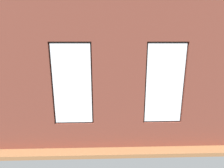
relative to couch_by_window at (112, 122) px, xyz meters
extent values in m
cube|color=#99663D|center=(-0.13, -2.13, -0.38)|extent=(6.64, 6.32, 0.10)
cube|color=brown|center=(-2.41, 0.65, 1.37)|extent=(1.50, 0.16, 3.39)
cube|color=brown|center=(-0.13, 0.65, 1.37)|extent=(1.20, 0.16, 3.39)
cube|color=brown|center=(2.14, 0.65, 1.37)|extent=(1.50, 0.16, 3.39)
cube|color=brown|center=(-1.20, 0.65, 0.00)|extent=(0.92, 0.16, 0.65)
cube|color=brown|center=(-1.20, 0.65, 2.65)|extent=(0.92, 0.16, 0.84)
cube|color=white|center=(-1.20, 0.69, 1.27)|extent=(0.86, 0.03, 1.85)
cube|color=#38281E|center=(-1.20, 0.63, 1.27)|extent=(0.92, 0.04, 1.91)
cube|color=brown|center=(0.93, 0.65, 0.00)|extent=(0.92, 0.16, 0.65)
cube|color=brown|center=(0.93, 0.65, 2.65)|extent=(0.92, 0.16, 0.84)
cube|color=white|center=(0.93, 0.69, 1.27)|extent=(0.86, 0.03, 1.85)
cube|color=#38281E|center=(0.93, 0.63, 1.27)|extent=(0.92, 0.04, 1.91)
cube|color=olive|center=(-0.13, 0.55, 0.29)|extent=(3.25, 0.24, 0.06)
cube|color=black|center=(-0.13, 0.56, 1.40)|extent=(0.47, 0.03, 0.59)
cube|color=orange|center=(-0.13, 0.54, 1.40)|extent=(0.41, 0.01, 0.53)
cube|color=silver|center=(2.84, -1.93, 1.37)|extent=(0.10, 5.32, 3.39)
cube|color=black|center=(0.00, -0.05, -0.12)|extent=(2.06, 0.85, 0.42)
cube|color=black|center=(0.00, 0.27, 0.28)|extent=(2.06, 0.24, 0.38)
cube|color=black|center=(-0.92, -0.05, 0.19)|extent=(0.22, 0.85, 0.24)
cube|color=black|center=(0.92, -0.05, 0.19)|extent=(0.22, 0.85, 0.24)
cube|color=#232326|center=(-0.40, -0.09, 0.15)|extent=(0.74, 0.65, 0.12)
cube|color=#232326|center=(0.40, -0.09, 0.15)|extent=(0.74, 0.65, 0.12)
cube|color=black|center=(-2.40, -1.58, -0.12)|extent=(0.93, 2.09, 0.42)
cube|color=black|center=(-2.73, -1.57, 0.28)|extent=(0.32, 2.06, 0.38)
cube|color=black|center=(-2.44, -2.50, 0.19)|extent=(0.86, 0.25, 0.24)
cube|color=black|center=(-2.37, -0.67, 0.19)|extent=(0.86, 0.25, 0.24)
cube|color=#232326|center=(-2.38, -1.99, 0.15)|extent=(0.67, 0.77, 0.12)
cube|color=#232326|center=(-2.35, -1.18, 0.15)|extent=(0.67, 0.77, 0.12)
cube|color=olive|center=(0.15, -2.25, 0.11)|extent=(1.47, 0.73, 0.04)
cube|color=olive|center=(-0.53, -2.56, -0.12)|extent=(0.07, 0.07, 0.42)
cube|color=olive|center=(0.82, -2.56, -0.12)|extent=(0.07, 0.07, 0.42)
cube|color=olive|center=(-0.53, -1.95, -0.12)|extent=(0.07, 0.07, 0.42)
cube|color=olive|center=(0.82, -1.95, -0.12)|extent=(0.07, 0.07, 0.42)
cylinder|color=#B23D38|center=(-0.26, -2.38, 0.18)|extent=(0.08, 0.08, 0.10)
cylinder|color=#B7333D|center=(0.15, -2.25, 0.17)|extent=(0.08, 0.08, 0.09)
cylinder|color=beige|center=(0.04, -2.15, 0.16)|extent=(0.10, 0.10, 0.07)
sphere|color=#337F38|center=(0.04, -2.15, 0.25)|extent=(0.12, 0.12, 0.12)
cube|color=#59595B|center=(0.59, -2.15, 0.14)|extent=(0.17, 0.14, 0.02)
cube|color=black|center=(2.54, -2.56, -0.08)|extent=(1.08, 0.42, 0.50)
cube|color=black|center=(2.54, -2.56, 0.20)|extent=(0.52, 0.20, 0.05)
cube|color=black|center=(2.54, -2.56, 0.25)|extent=(0.06, 0.04, 0.06)
cube|color=black|center=(2.54, -2.56, 0.65)|extent=(1.19, 0.04, 0.74)
cube|color=black|center=(2.54, -2.58, 0.65)|extent=(1.14, 0.01, 0.69)
cylinder|color=olive|center=(-0.03, -3.83, -0.19)|extent=(0.48, 0.48, 0.28)
ellipsoid|color=silver|center=(-0.03, -3.83, 0.14)|extent=(1.07, 1.07, 0.43)
ellipsoid|color=navy|center=(0.05, -3.83, 0.24)|extent=(0.44, 0.44, 0.18)
cylinder|color=gray|center=(1.37, 0.10, -0.16)|extent=(0.30, 0.30, 0.33)
cylinder|color=brown|center=(1.37, 0.10, 0.19)|extent=(0.05, 0.05, 0.38)
cone|color=#3D8E42|center=(1.51, 0.11, 0.61)|extent=(0.40, 0.15, 0.52)
cone|color=#3D8E42|center=(1.47, 0.24, 0.59)|extent=(0.35, 0.42, 0.49)
cone|color=#3D8E42|center=(1.36, 0.28, 0.58)|extent=(0.12, 0.44, 0.48)
cone|color=#3D8E42|center=(1.19, 0.15, 0.58)|extent=(0.47, 0.23, 0.47)
cone|color=#3D8E42|center=(1.18, 0.00, 0.55)|extent=(0.49, 0.33, 0.43)
cone|color=#3D8E42|center=(1.33, -0.05, 0.60)|extent=(0.22, 0.42, 0.51)
cone|color=#3D8E42|center=(1.49, -0.02, 0.59)|extent=(0.38, 0.39, 0.49)
cylinder|color=#9E5638|center=(-2.05, -3.06, -0.26)|extent=(0.16, 0.16, 0.14)
cylinder|color=brown|center=(-2.05, -3.06, -0.11)|extent=(0.02, 0.02, 0.15)
ellipsoid|color=#286B2D|center=(-2.05, -3.06, 0.09)|extent=(0.34, 0.34, 0.25)
cylinder|color=#9E5638|center=(-0.94, -2.64, -0.22)|extent=(0.18, 0.18, 0.22)
cylinder|color=brown|center=(-0.94, -2.64, -0.03)|extent=(0.03, 0.03, 0.16)
ellipsoid|color=#286B2D|center=(-0.94, -2.64, 0.23)|extent=(0.40, 0.40, 0.38)
cylinder|color=#47423D|center=(1.99, -1.56, -0.13)|extent=(0.33, 0.33, 0.40)
cylinder|color=brown|center=(1.99, -1.56, 0.12)|extent=(0.05, 0.05, 0.10)
ellipsoid|color=#3D8E42|center=(1.99, -1.56, 0.37)|extent=(0.53, 0.53, 0.41)
cylinder|color=brown|center=(-1.48, -0.05, -0.18)|extent=(0.30, 0.30, 0.29)
cylinder|color=brown|center=(-1.48, -0.05, 0.21)|extent=(0.05, 0.05, 0.50)
cone|color=#286B2D|center=(-1.22, 0.00, 0.68)|extent=(0.62, 0.22, 0.53)
cone|color=#286B2D|center=(-1.50, 0.13, 0.75)|extent=(0.15, 0.47, 0.65)
cone|color=#286B2D|center=(-1.74, -0.05, 0.69)|extent=(0.59, 0.12, 0.55)
cone|color=#286B2D|center=(-1.50, -0.31, 0.69)|extent=(0.17, 0.60, 0.55)
camera|label=1|loc=(0.14, 4.56, 2.24)|focal=28.00mm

